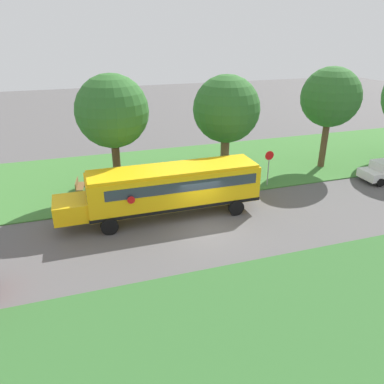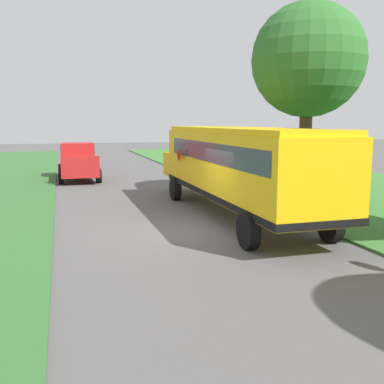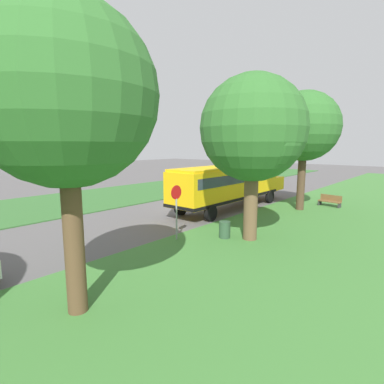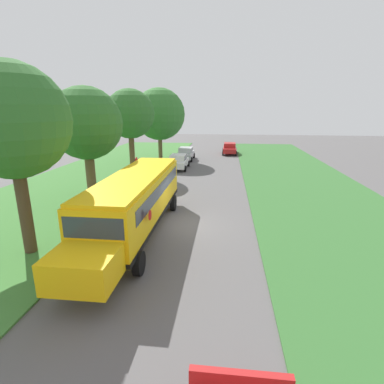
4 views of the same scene
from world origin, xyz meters
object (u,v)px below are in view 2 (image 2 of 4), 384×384
(pickup_truck, at_px, (78,161))
(park_bench, at_px, (298,180))
(school_bus, at_px, (237,163))
(oak_tree_beside_bus, at_px, (307,63))

(pickup_truck, bearing_deg, park_bench, 145.33)
(school_bus, bearing_deg, oak_tree_beside_bus, -147.20)
(school_bus, distance_m, oak_tree_beside_bus, 6.35)
(pickup_truck, distance_m, oak_tree_beside_bus, 14.23)
(park_bench, bearing_deg, school_bus, 43.94)
(pickup_truck, height_order, oak_tree_beside_bus, oak_tree_beside_bus)
(school_bus, distance_m, pickup_truck, 13.48)
(school_bus, distance_m, park_bench, 7.75)
(oak_tree_beside_bus, xyz_separation_m, park_bench, (-1.25, -2.55, -5.32))
(pickup_truck, relative_size, park_bench, 3.27)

